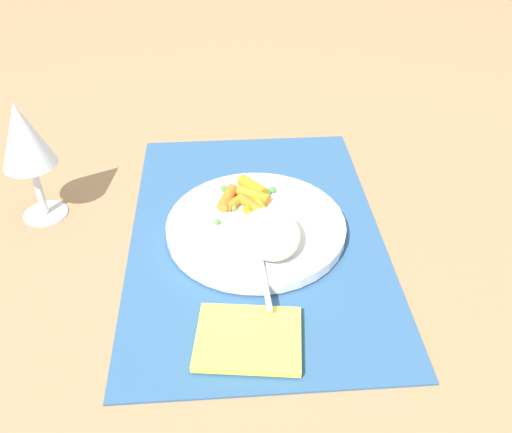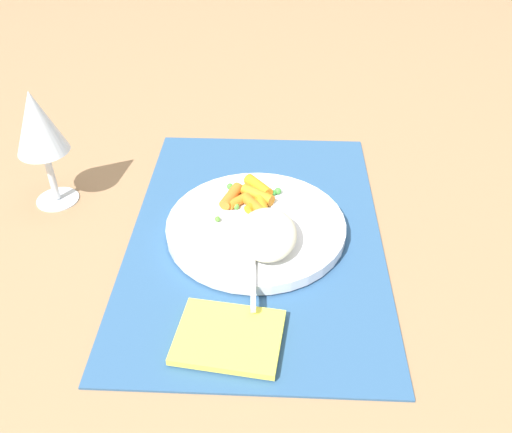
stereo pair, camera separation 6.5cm
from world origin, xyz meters
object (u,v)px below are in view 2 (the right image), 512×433
object	(u,v)px
napkin	(229,337)
fork	(256,240)
carrot_portion	(253,198)
plate	(256,227)
rice_mound	(267,234)
wine_glass	(37,125)

from	to	relation	value
napkin	fork	bearing A→B (deg)	-9.24
carrot_portion	napkin	size ratio (longest dim) A/B	0.90
plate	rice_mound	xyz separation A→B (m)	(-0.04, -0.02, 0.02)
wine_glass	napkin	size ratio (longest dim) A/B	1.53
plate	fork	size ratio (longest dim) A/B	1.22
plate	napkin	distance (m)	0.19
carrot_portion	napkin	distance (m)	0.23
rice_mound	wine_glass	xyz separation A→B (m)	(0.11, 0.31, 0.09)
carrot_portion	plate	bearing A→B (deg)	-172.91
carrot_portion	wine_glass	bearing A→B (deg)	85.42
plate	rice_mound	bearing A→B (deg)	-159.75
wine_glass	napkin	xyz separation A→B (m)	(-0.25, -0.27, -0.11)
plate	rice_mound	size ratio (longest dim) A/B	2.41
rice_mound	carrot_portion	size ratio (longest dim) A/B	0.98
plate	wine_glass	world-z (taller)	wine_glass
carrot_portion	fork	xyz separation A→B (m)	(-0.08, -0.01, -0.00)
carrot_portion	napkin	xyz separation A→B (m)	(-0.23, 0.02, -0.02)
rice_mound	fork	distance (m)	0.02
plate	carrot_portion	size ratio (longest dim) A/B	2.36
plate	napkin	world-z (taller)	plate
carrot_portion	napkin	bearing A→B (deg)	175.99
plate	napkin	size ratio (longest dim) A/B	2.12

